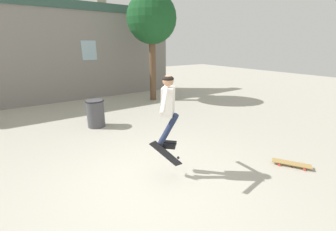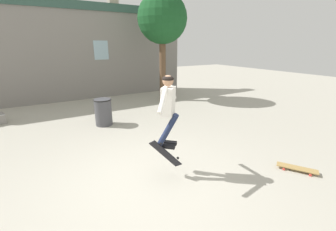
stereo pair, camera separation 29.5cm
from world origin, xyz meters
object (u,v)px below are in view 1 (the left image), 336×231
at_px(skater, 168,105).
at_px(skateboard_resting, 292,163).
at_px(tree_right, 152,19).
at_px(trash_bin, 96,113).
at_px(skateboard_flipping, 166,154).

xyz_separation_m(skater, skateboard_resting, (2.46, -1.33, -1.44)).
relative_size(tree_right, skater, 3.38).
distance_m(tree_right, skateboard_resting, 8.12).
bearing_deg(trash_bin, skater, -85.18).
bearing_deg(skater, skateboard_resting, 16.21).
bearing_deg(skateboard_flipping, skater, 60.37).
xyz_separation_m(trash_bin, skateboard_resting, (2.77, -5.06, -0.40)).
bearing_deg(tree_right, trash_bin, -148.33).
bearing_deg(skateboard_flipping, skateboard_resting, 1.02).
bearing_deg(trash_bin, skateboard_resting, -61.27).
distance_m(trash_bin, skateboard_flipping, 3.80).
bearing_deg(trash_bin, tree_right, 31.67).
bearing_deg(skater, trash_bin, 139.44).
xyz_separation_m(skater, skateboard_flipping, (-0.10, -0.06, -0.98)).
height_order(tree_right, skater, tree_right).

